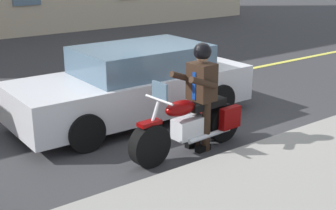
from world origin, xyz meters
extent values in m
plane|color=#333335|center=(0.00, 0.00, 0.00)|extent=(80.00, 80.00, 0.00)
cube|color=#E5DB4C|center=(0.00, -2.00, 0.01)|extent=(60.00, 0.16, 0.01)
cylinder|color=black|center=(1.35, 1.46, 0.33)|extent=(0.67, 0.24, 0.66)
cylinder|color=black|center=(-0.19, 1.35, 0.33)|extent=(0.67, 0.24, 0.66)
cube|color=silver|center=(0.56, 1.40, 0.42)|extent=(0.58, 0.32, 0.32)
ellipsoid|color=#720505|center=(0.76, 1.42, 0.78)|extent=(0.58, 0.32, 0.24)
cube|color=black|center=(0.21, 1.38, 0.74)|extent=(0.72, 0.33, 0.12)
cube|color=#720505|center=(-0.16, 1.58, 0.48)|extent=(0.41, 0.15, 0.36)
cube|color=#720505|center=(-0.13, 1.14, 0.48)|extent=(0.41, 0.15, 0.36)
cylinder|color=silver|center=(1.33, 1.46, 0.60)|extent=(0.35, 0.07, 0.76)
cylinder|color=silver|center=(1.18, 1.44, 1.00)|extent=(0.08, 0.60, 0.04)
cube|color=#720505|center=(1.35, 1.46, 0.68)|extent=(0.37, 0.18, 0.06)
cylinder|color=silver|center=(0.25, 1.54, 0.26)|extent=(0.90, 0.14, 0.08)
cube|color=slate|center=(1.16, 1.44, 1.12)|extent=(0.06, 0.32, 0.28)
cylinder|color=black|center=(0.30, 1.51, 0.42)|extent=(0.14, 0.14, 0.84)
cube|color=black|center=(0.36, 1.51, 0.05)|extent=(0.27, 0.13, 0.10)
cylinder|color=black|center=(0.32, 1.27, 0.42)|extent=(0.14, 0.14, 0.84)
cube|color=black|center=(0.38, 1.27, 0.05)|extent=(0.27, 0.13, 0.10)
cube|color=black|center=(0.31, 1.39, 1.12)|extent=(0.35, 0.42, 0.60)
cube|color=navy|center=(0.47, 1.40, 1.08)|extent=(0.03, 0.07, 0.44)
cylinder|color=black|center=(0.47, 1.62, 1.18)|extent=(0.56, 0.14, 0.28)
cylinder|color=black|center=(0.50, 1.18, 1.18)|extent=(0.56, 0.14, 0.28)
sphere|color=tan|center=(0.31, 1.39, 1.55)|extent=(0.22, 0.22, 0.22)
sphere|color=black|center=(0.31, 1.39, 1.60)|extent=(0.28, 0.28, 0.28)
cube|color=silver|center=(0.42, -0.46, 0.55)|extent=(4.60, 1.80, 0.70)
cube|color=slate|center=(0.22, -0.46, 1.10)|extent=(2.40, 1.60, 0.60)
cylinder|color=black|center=(1.87, 0.39, 0.32)|extent=(0.64, 0.22, 0.64)
cylinder|color=black|center=(1.87, -1.31, 0.32)|extent=(0.64, 0.22, 0.64)
cylinder|color=black|center=(-1.03, 0.39, 0.32)|extent=(0.64, 0.22, 0.64)
cylinder|color=black|center=(-1.03, -1.31, 0.32)|extent=(0.64, 0.22, 0.64)
camera|label=1|loc=(4.87, 6.64, 2.99)|focal=49.02mm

